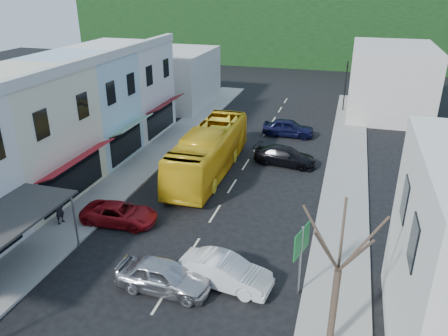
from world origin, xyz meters
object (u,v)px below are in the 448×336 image
at_px(pedestrian_left, 59,210).
at_px(traffic_signal, 345,87).
at_px(car_silver, 164,277).
at_px(car_white, 225,272).
at_px(direction_sign, 300,262).
at_px(car_red, 119,212).
at_px(bus, 209,153).
at_px(street_tree, 338,270).

bearing_deg(pedestrian_left, traffic_signal, -17.35).
relative_size(car_silver, traffic_signal, 0.82).
bearing_deg(car_silver, car_white, -65.53).
bearing_deg(direction_sign, car_red, 178.42).
bearing_deg(direction_sign, traffic_signal, 104.62).
bearing_deg(traffic_signal, pedestrian_left, 55.62).
bearing_deg(car_white, pedestrian_left, 84.39).
distance_m(bus, car_silver, 13.39).
xyz_separation_m(car_white, street_tree, (4.93, -2.45, 2.88)).
distance_m(bus, traffic_signal, 21.40).
height_order(bus, direction_sign, direction_sign).
bearing_deg(traffic_signal, street_tree, 83.88).
relative_size(bus, direction_sign, 3.28).
distance_m(car_silver, direction_sign, 6.18).
height_order(direction_sign, street_tree, street_tree).
xyz_separation_m(pedestrian_left, direction_sign, (13.96, -2.28, 0.77)).
height_order(car_white, street_tree, street_tree).
height_order(car_white, pedestrian_left, pedestrian_left).
bearing_deg(bus, street_tree, -57.06).
bearing_deg(car_silver, car_red, 46.84).
bearing_deg(car_red, car_white, -120.28).
bearing_deg(car_silver, direction_sign, -75.58).
height_order(car_silver, car_white, same).
bearing_deg(car_white, bus, 29.04).
bearing_deg(street_tree, bus, 123.42).
bearing_deg(pedestrian_left, street_tree, -98.24).
bearing_deg(pedestrian_left, direction_sign, -89.67).
xyz_separation_m(bus, traffic_signal, (8.84, 19.46, 1.12)).
bearing_deg(car_white, car_silver, 120.92).
xyz_separation_m(pedestrian_left, traffic_signal, (14.76, 29.02, 1.67)).
height_order(car_silver, car_red, same).
distance_m(bus, car_white, 13.01).
bearing_deg(bus, traffic_signal, 65.10).
xyz_separation_m(car_white, direction_sign, (3.36, 0.27, 1.07)).
distance_m(car_red, pedestrian_left, 3.39).
bearing_deg(car_red, direction_sign, -111.42).
bearing_deg(direction_sign, street_tree, -43.93).
xyz_separation_m(car_silver, street_tree, (7.50, -1.36, 2.88)).
distance_m(direction_sign, traffic_signal, 31.32).
xyz_separation_m(direction_sign, traffic_signal, (0.80, 31.30, 0.90)).
height_order(bus, car_white, bus).
bearing_deg(car_red, pedestrian_left, 106.33).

